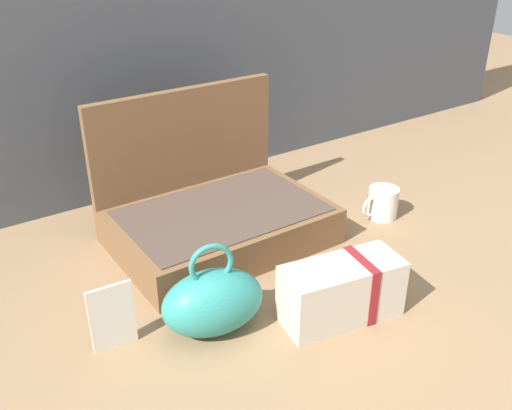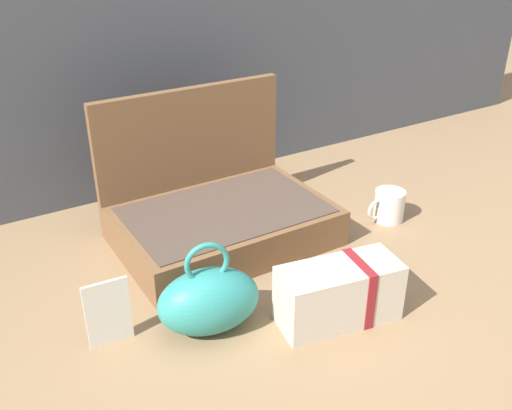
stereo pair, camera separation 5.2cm
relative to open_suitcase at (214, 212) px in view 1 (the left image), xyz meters
The scene contains 6 objects.
ground_plane 0.21m from the open_suitcase, 100.21° to the right, with size 6.00×6.00×0.00m, color #8C6D4C.
open_suitcase is the anchor object (origin of this frame).
teal_pouch_handbag 0.37m from the open_suitcase, 121.03° to the right, with size 0.23×0.16×0.20m.
cream_toiletry_bag 0.43m from the open_suitcase, 82.70° to the right, with size 0.26×0.15×0.13m.
coffee_mug 0.46m from the open_suitcase, 20.26° to the right, with size 0.12×0.08×0.09m.
info_card_left 0.45m from the open_suitcase, 146.04° to the right, with size 0.09×0.01×0.14m, color silver.
Camera 1 is at (-0.59, -0.92, 0.76)m, focal length 40.07 mm.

